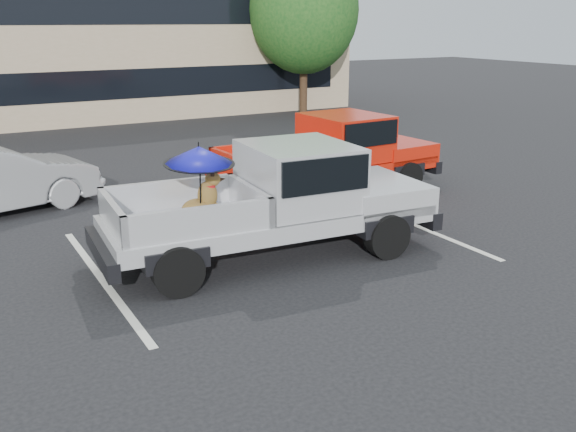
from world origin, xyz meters
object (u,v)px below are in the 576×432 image
tree_right (304,10)px  red_pickup (339,151)px  silver_pickup (286,194)px  tree_back (166,7)px

tree_right → red_pickup: (-5.92, -11.48, -3.23)m
tree_right → silver_pickup: (-8.95, -14.38, -3.16)m
tree_back → silver_pickup: bearing=-104.9°
tree_right → red_pickup: size_ratio=1.22×
tree_back → red_pickup: (-2.92, -19.48, -3.43)m
tree_right → tree_back: 8.55m
tree_right → silver_pickup: tree_right is taller
tree_right → tree_back: tree_back is taller
tree_right → red_pickup: tree_right is taller
silver_pickup → red_pickup: (3.03, 2.90, -0.07)m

